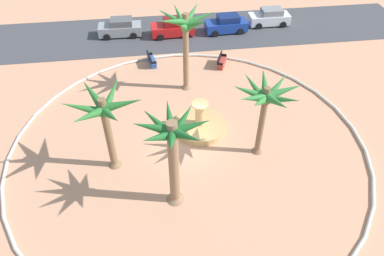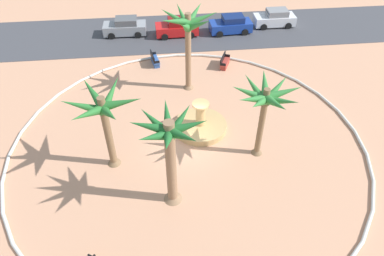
{
  "view_description": "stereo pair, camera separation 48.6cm",
  "coord_description": "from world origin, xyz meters",
  "px_view_note": "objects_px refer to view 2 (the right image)",
  "views": [
    {
      "loc": [
        -1.95,
        -16.2,
        15.91
      ],
      "look_at": [
        0.29,
        0.42,
        1.0
      ],
      "focal_mm": 33.05,
      "sensor_mm": 36.0,
      "label": 1
    },
    {
      "loc": [
        -1.47,
        -16.25,
        15.91
      ],
      "look_at": [
        0.29,
        0.42,
        1.0
      ],
      "focal_mm": 33.05,
      "sensor_mm": 36.0,
      "label": 2
    }
  ],
  "objects_px": {
    "palm_tree_near_fountain": "(188,30)",
    "bench_north": "(155,60)",
    "bench_west": "(225,63)",
    "parked_car_leftmost": "(125,27)",
    "palm_tree_far_side": "(103,113)",
    "parked_car_third": "(231,25)",
    "parked_car_rightmost": "(275,18)",
    "palm_tree_by_curb": "(169,143)",
    "fountain": "(200,125)",
    "parked_car_second": "(177,28)",
    "palm_tree_mid_plaza": "(265,100)"
  },
  "relations": [
    {
      "from": "bench_west",
      "to": "parked_car_second",
      "type": "distance_m",
      "value": 7.0
    },
    {
      "from": "palm_tree_mid_plaza",
      "to": "palm_tree_far_side",
      "type": "xyz_separation_m",
      "value": [
        -8.86,
        0.05,
        -0.2
      ]
    },
    {
      "from": "parked_car_leftmost",
      "to": "parked_car_second",
      "type": "xyz_separation_m",
      "value": [
        4.93,
        -0.64,
        0.0
      ]
    },
    {
      "from": "palm_tree_by_curb",
      "to": "parked_car_rightmost",
      "type": "height_order",
      "value": "palm_tree_by_curb"
    },
    {
      "from": "parked_car_leftmost",
      "to": "palm_tree_by_curb",
      "type": "bearing_deg",
      "value": -80.82
    },
    {
      "from": "parked_car_leftmost",
      "to": "parked_car_rightmost",
      "type": "distance_m",
      "value": 14.72
    },
    {
      "from": "bench_west",
      "to": "bench_north",
      "type": "distance_m",
      "value": 5.9
    },
    {
      "from": "palm_tree_near_fountain",
      "to": "parked_car_second",
      "type": "distance_m",
      "value": 9.7
    },
    {
      "from": "palm_tree_near_fountain",
      "to": "parked_car_leftmost",
      "type": "bearing_deg",
      "value": 118.45
    },
    {
      "from": "palm_tree_mid_plaza",
      "to": "bench_west",
      "type": "relative_size",
      "value": 3.09
    },
    {
      "from": "fountain",
      "to": "parked_car_rightmost",
      "type": "xyz_separation_m",
      "value": [
        9.25,
        14.71,
        0.47
      ]
    },
    {
      "from": "parked_car_rightmost",
      "to": "fountain",
      "type": "bearing_deg",
      "value": -122.16
    },
    {
      "from": "palm_tree_far_side",
      "to": "parked_car_rightmost",
      "type": "xyz_separation_m",
      "value": [
        14.88,
        17.29,
        -3.19
      ]
    },
    {
      "from": "palm_tree_far_side",
      "to": "palm_tree_by_curb",
      "type": "bearing_deg",
      "value": -41.74
    },
    {
      "from": "palm_tree_mid_plaza",
      "to": "parked_car_second",
      "type": "relative_size",
      "value": 1.27
    },
    {
      "from": "fountain",
      "to": "palm_tree_by_curb",
      "type": "height_order",
      "value": "palm_tree_by_curb"
    },
    {
      "from": "palm_tree_near_fountain",
      "to": "bench_north",
      "type": "relative_size",
      "value": 3.78
    },
    {
      "from": "palm_tree_mid_plaza",
      "to": "parked_car_leftmost",
      "type": "relative_size",
      "value": 1.28
    },
    {
      "from": "bench_north",
      "to": "parked_car_leftmost",
      "type": "height_order",
      "value": "parked_car_leftmost"
    },
    {
      "from": "parked_car_leftmost",
      "to": "parked_car_third",
      "type": "height_order",
      "value": "same"
    },
    {
      "from": "parked_car_third",
      "to": "parked_car_rightmost",
      "type": "bearing_deg",
      "value": 11.83
    },
    {
      "from": "bench_north",
      "to": "parked_car_second",
      "type": "bearing_deg",
      "value": 65.75
    },
    {
      "from": "palm_tree_near_fountain",
      "to": "bench_west",
      "type": "distance_m",
      "value": 6.25
    },
    {
      "from": "parked_car_leftmost",
      "to": "parked_car_third",
      "type": "bearing_deg",
      "value": -3.37
    },
    {
      "from": "palm_tree_mid_plaza",
      "to": "palm_tree_far_side",
      "type": "bearing_deg",
      "value": 179.66
    },
    {
      "from": "palm_tree_far_side",
      "to": "parked_car_second",
      "type": "xyz_separation_m",
      "value": [
        5.1,
        16.28,
        -3.19
      ]
    },
    {
      "from": "bench_north",
      "to": "parked_car_rightmost",
      "type": "bearing_deg",
      "value": 26.7
    },
    {
      "from": "palm_tree_by_curb",
      "to": "palm_tree_mid_plaza",
      "type": "relative_size",
      "value": 1.14
    },
    {
      "from": "fountain",
      "to": "bench_north",
      "type": "bearing_deg",
      "value": 108.04
    },
    {
      "from": "fountain",
      "to": "palm_tree_by_curb",
      "type": "relative_size",
      "value": 0.6
    },
    {
      "from": "palm_tree_by_curb",
      "to": "fountain",
      "type": "bearing_deg",
      "value": 68.24
    },
    {
      "from": "palm_tree_near_fountain",
      "to": "parked_car_rightmost",
      "type": "distance_m",
      "value": 14.31
    },
    {
      "from": "fountain",
      "to": "parked_car_second",
      "type": "distance_m",
      "value": 13.72
    },
    {
      "from": "palm_tree_by_curb",
      "to": "parked_car_second",
      "type": "height_order",
      "value": "palm_tree_by_curb"
    },
    {
      "from": "parked_car_rightmost",
      "to": "bench_north",
      "type": "bearing_deg",
      "value": -153.3
    },
    {
      "from": "palm_tree_far_side",
      "to": "parked_car_second",
      "type": "distance_m",
      "value": 17.36
    },
    {
      "from": "palm_tree_mid_plaza",
      "to": "palm_tree_far_side",
      "type": "relative_size",
      "value": 0.98
    },
    {
      "from": "parked_car_leftmost",
      "to": "parked_car_rightmost",
      "type": "relative_size",
      "value": 1.01
    },
    {
      "from": "palm_tree_mid_plaza",
      "to": "parked_car_leftmost",
      "type": "bearing_deg",
      "value": 117.12
    },
    {
      "from": "bench_west",
      "to": "parked_car_leftmost",
      "type": "height_order",
      "value": "parked_car_leftmost"
    },
    {
      "from": "palm_tree_near_fountain",
      "to": "palm_tree_far_side",
      "type": "xyz_separation_m",
      "value": [
        -5.29,
        -7.47,
        -0.86
      ]
    },
    {
      "from": "parked_car_leftmost",
      "to": "palm_tree_far_side",
      "type": "bearing_deg",
      "value": -90.57
    },
    {
      "from": "parked_car_leftmost",
      "to": "fountain",
      "type": "bearing_deg",
      "value": -69.13
    },
    {
      "from": "palm_tree_mid_plaza",
      "to": "parked_car_rightmost",
      "type": "bearing_deg",
      "value": 70.87
    },
    {
      "from": "palm_tree_near_fountain",
      "to": "palm_tree_far_side",
      "type": "relative_size",
      "value": 1.2
    },
    {
      "from": "palm_tree_far_side",
      "to": "parked_car_leftmost",
      "type": "bearing_deg",
      "value": 89.43
    },
    {
      "from": "palm_tree_by_curb",
      "to": "parked_car_rightmost",
      "type": "bearing_deg",
      "value": 60.52
    },
    {
      "from": "bench_west",
      "to": "parked_car_leftmost",
      "type": "xyz_separation_m",
      "value": [
        -8.47,
        6.67,
        0.43
      ]
    },
    {
      "from": "palm_tree_near_fountain",
      "to": "parked_car_rightmost",
      "type": "height_order",
      "value": "palm_tree_near_fountain"
    },
    {
      "from": "bench_north",
      "to": "parked_car_leftmost",
      "type": "distance_m",
      "value": 6.3
    }
  ]
}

